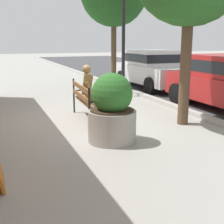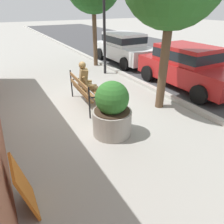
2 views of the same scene
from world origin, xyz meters
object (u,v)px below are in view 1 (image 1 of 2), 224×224
at_px(lamp_post, 124,23).
at_px(concrete_planter, 112,111).
at_px(bronze_statue_seated, 93,92).
at_px(park_bench, 87,99).
at_px(parked_car_white, 153,68).

bearing_deg(lamp_post, concrete_planter, -25.83).
bearing_deg(bronze_statue_seated, park_bench, -57.67).
distance_m(park_bench, parked_car_white, 5.84).
bearing_deg(park_bench, lamp_post, 141.79).
xyz_separation_m(concrete_planter, parked_car_white, (-5.98, 4.17, 0.22)).
height_order(park_bench, bronze_statue_seated, bronze_statue_seated).
xyz_separation_m(park_bench, parked_car_white, (-4.14, 4.12, 0.30)).
distance_m(park_bench, bronze_statue_seated, 0.27).
relative_size(bronze_statue_seated, lamp_post, 0.35).
xyz_separation_m(park_bench, bronze_statue_seated, (-0.13, 0.21, 0.12)).
bearing_deg(park_bench, parked_car_white, 135.12).
bearing_deg(parked_car_white, bronze_statue_seated, -44.33).
xyz_separation_m(bronze_statue_seated, lamp_post, (-2.66, 1.99, 1.88)).
bearing_deg(lamp_post, park_bench, -38.21).
xyz_separation_m(parked_car_white, lamp_post, (1.35, -1.92, 1.71)).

